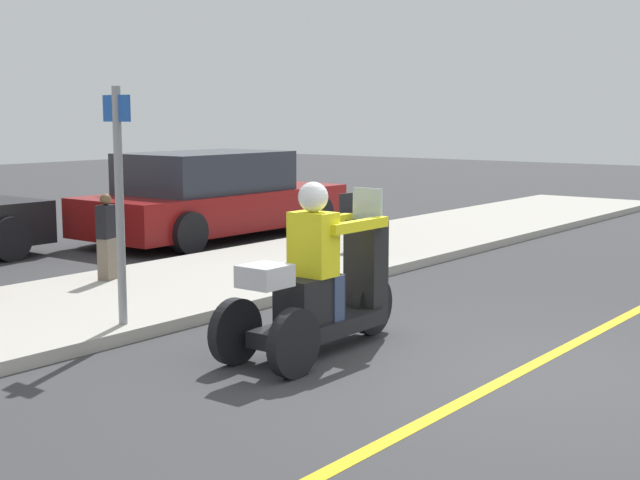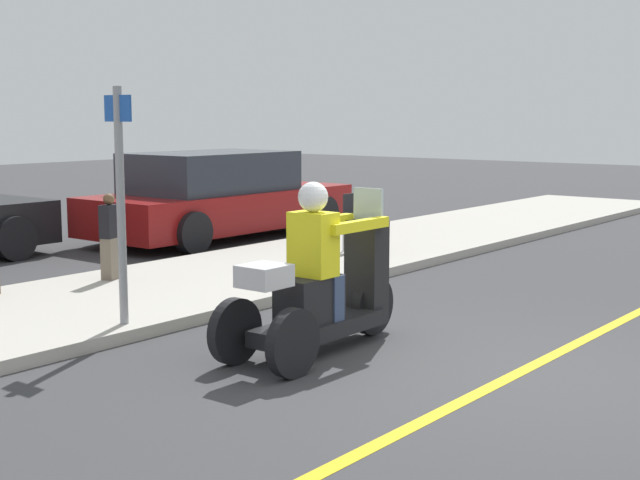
{
  "view_description": "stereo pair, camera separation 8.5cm",
  "coord_description": "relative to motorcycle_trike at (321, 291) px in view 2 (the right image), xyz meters",
  "views": [
    {
      "loc": [
        -6.44,
        -2.99,
        2.07
      ],
      "look_at": [
        -0.43,
        1.66,
        0.99
      ],
      "focal_mm": 50.0,
      "sensor_mm": 36.0,
      "label": 1
    },
    {
      "loc": [
        -6.39,
        -3.05,
        2.07
      ],
      "look_at": [
        -0.43,
        1.66,
        0.99
      ],
      "focal_mm": 50.0,
      "sensor_mm": 36.0,
      "label": 2
    }
  ],
  "objects": [
    {
      "name": "folding_chair_curbside",
      "position": [
        4.35,
        2.73,
        0.08
      ],
      "size": [
        0.47,
        0.47,
        0.82
      ],
      "color": "#A5A8AD",
      "rests_on": "sidewalk_strip"
    },
    {
      "name": "parked_car_lot_center",
      "position": [
        4.63,
        5.85,
        0.14
      ],
      "size": [
        4.84,
        2.1,
        1.45
      ],
      "color": "maroon",
      "rests_on": "ground"
    },
    {
      "name": "ground_plane",
      "position": [
        0.42,
        -1.66,
        -0.54
      ],
      "size": [
        60.0,
        60.0,
        0.0
      ],
      "primitive_type": "plane",
      "color": "#38383A"
    },
    {
      "name": "sidewalk_strip",
      "position": [
        0.42,
        2.94,
        -0.48
      ],
      "size": [
        28.0,
        2.8,
        0.12
      ],
      "color": "#B2ADA3",
      "rests_on": "ground"
    },
    {
      "name": "lane_stripe",
      "position": [
        -0.01,
        -1.66,
        -0.54
      ],
      "size": [
        24.0,
        0.12,
        0.01
      ],
      "color": "gold",
      "rests_on": "ground"
    },
    {
      "name": "street_sign",
      "position": [
        -0.71,
        1.79,
        0.77
      ],
      "size": [
        0.08,
        0.36,
        2.2
      ],
      "color": "gray",
      "rests_on": "sidewalk_strip"
    },
    {
      "name": "spectator_end_of_line",
      "position": [
        0.67,
        3.71,
        0.07
      ],
      "size": [
        0.28,
        0.22,
        1.02
      ],
      "color": "#726656",
      "rests_on": "sidewalk_strip"
    },
    {
      "name": "motorcycle_trike",
      "position": [
        0.0,
        0.0,
        0.0
      ],
      "size": [
        2.1,
        0.73,
        1.5
      ],
      "color": "black",
      "rests_on": "ground"
    }
  ]
}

